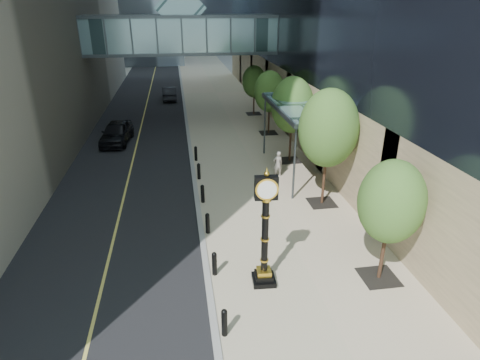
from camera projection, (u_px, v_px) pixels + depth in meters
name	position (u px, v px, depth m)	size (l,w,h in m)	color
ground	(315.00, 350.00, 12.42)	(320.00, 320.00, 0.00)	gray
road	(149.00, 95.00, 47.61)	(8.00, 180.00, 0.02)	black
sidewalk	(216.00, 93.00, 48.75)	(8.00, 180.00, 0.06)	tan
curb	(183.00, 94.00, 48.18)	(0.25, 180.00, 0.07)	gray
skywalk	(181.00, 32.00, 34.24)	(17.00, 4.20, 5.80)	slate
entrance_canopy	(300.00, 108.00, 23.91)	(3.00, 8.00, 4.38)	#383F44
bollard_row	(205.00, 208.00, 19.98)	(0.20, 16.20, 0.90)	black
street_trees	(297.00, 112.00, 24.88)	(2.98, 28.31, 6.12)	black
street_clock	(265.00, 237.00, 14.58)	(0.92, 0.92, 4.60)	black
pedestrian	(278.00, 164.00, 24.59)	(0.59, 0.39, 1.63)	#ABA49D
car_near	(117.00, 132.00, 30.75)	(1.94, 4.82, 1.64)	black
car_far	(169.00, 93.00, 44.97)	(1.51, 4.34, 1.43)	black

